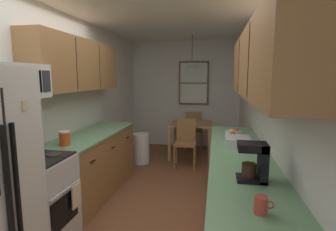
# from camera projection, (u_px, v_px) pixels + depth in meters

# --- Properties ---
(ground_plane) EXTENTS (12.00, 12.00, 0.00)m
(ground_plane) POSITION_uv_depth(u_px,v_px,m) (165.00, 188.00, 4.02)
(ground_plane) COLOR brown
(wall_left) EXTENTS (0.10, 9.00, 2.55)m
(wall_left) POSITION_uv_depth(u_px,v_px,m) (80.00, 104.00, 4.07)
(wall_left) COLOR silver
(wall_left) RESTS_ON ground
(wall_right) EXTENTS (0.10, 9.00, 2.55)m
(wall_right) POSITION_uv_depth(u_px,v_px,m) (261.00, 108.00, 3.59)
(wall_right) COLOR silver
(wall_right) RESTS_ON ground
(wall_back) EXTENTS (4.40, 0.10, 2.55)m
(wall_back) POSITION_uv_depth(u_px,v_px,m) (185.00, 94.00, 6.41)
(wall_back) COLOR silver
(wall_back) RESTS_ON ground
(ceiling_slab) EXTENTS (4.40, 9.00, 0.08)m
(ceiling_slab) POSITION_uv_depth(u_px,v_px,m) (165.00, 12.00, 3.64)
(ceiling_slab) COLOR white
(stove_range) EXTENTS (0.66, 0.63, 1.10)m
(stove_range) POSITION_uv_depth(u_px,v_px,m) (35.00, 202.00, 2.58)
(stove_range) COLOR silver
(stove_range) RESTS_ON ground
(microwave_over_range) EXTENTS (0.39, 0.56, 0.33)m
(microwave_over_range) POSITION_uv_depth(u_px,v_px,m) (15.00, 81.00, 2.42)
(microwave_over_range) COLOR white
(counter_left) EXTENTS (0.64, 1.92, 0.90)m
(counter_left) POSITION_uv_depth(u_px,v_px,m) (94.00, 163.00, 3.82)
(counter_left) COLOR olive
(counter_left) RESTS_ON ground
(upper_cabinets_left) EXTENTS (0.33, 2.00, 0.69)m
(upper_cabinets_left) POSITION_uv_depth(u_px,v_px,m) (78.00, 65.00, 3.59)
(upper_cabinets_left) COLOR olive
(counter_right) EXTENTS (0.64, 3.09, 0.90)m
(counter_right) POSITION_uv_depth(u_px,v_px,m) (239.00, 195.00, 2.79)
(counter_right) COLOR olive
(counter_right) RESTS_ON ground
(upper_cabinets_right) EXTENTS (0.33, 2.77, 0.65)m
(upper_cabinets_right) POSITION_uv_depth(u_px,v_px,m) (260.00, 63.00, 2.52)
(upper_cabinets_right) COLOR olive
(dining_table) EXTENTS (0.86, 0.79, 0.73)m
(dining_table) POSITION_uv_depth(u_px,v_px,m) (191.00, 129.00, 5.55)
(dining_table) COLOR #A87F51
(dining_table) RESTS_ON ground
(dining_chair_near) EXTENTS (0.41, 0.41, 0.90)m
(dining_chair_near) POSITION_uv_depth(u_px,v_px,m) (186.00, 140.00, 4.99)
(dining_chair_near) COLOR olive
(dining_chair_near) RESTS_ON ground
(dining_chair_far) EXTENTS (0.41, 0.41, 0.90)m
(dining_chair_far) POSITION_uv_depth(u_px,v_px,m) (194.00, 128.00, 6.15)
(dining_chair_far) COLOR olive
(dining_chair_far) RESTS_ON ground
(pendant_light) EXTENTS (0.27, 0.27, 0.66)m
(pendant_light) POSITION_uv_depth(u_px,v_px,m) (192.00, 65.00, 5.36)
(pendant_light) COLOR black
(back_window) EXTENTS (0.71, 0.05, 1.03)m
(back_window) POSITION_uv_depth(u_px,v_px,m) (194.00, 83.00, 6.26)
(back_window) COLOR brown
(trash_bin) EXTENTS (0.34, 0.34, 0.59)m
(trash_bin) POSITION_uv_depth(u_px,v_px,m) (141.00, 148.00, 5.20)
(trash_bin) COLOR white
(trash_bin) RESTS_ON ground
(storage_canister) EXTENTS (0.13, 0.13, 0.17)m
(storage_canister) POSITION_uv_depth(u_px,v_px,m) (65.00, 138.00, 3.06)
(storage_canister) COLOR #D84C19
(storage_canister) RESTS_ON counter_left
(dish_towel) EXTENTS (0.02, 0.16, 0.24)m
(dish_towel) POSITION_uv_depth(u_px,v_px,m) (77.00, 195.00, 2.66)
(dish_towel) COLOR beige
(coffee_maker) EXTENTS (0.22, 0.18, 0.30)m
(coffee_maker) POSITION_uv_depth(u_px,v_px,m) (256.00, 161.00, 2.00)
(coffee_maker) COLOR black
(coffee_maker) RESTS_ON counter_right
(mug_by_coffeemaker) EXTENTS (0.12, 0.08, 0.10)m
(mug_by_coffeemaker) POSITION_uv_depth(u_px,v_px,m) (233.00, 136.00, 3.33)
(mug_by_coffeemaker) COLOR #BF3F33
(mug_by_coffeemaker) RESTS_ON counter_right
(mug_spare) EXTENTS (0.12, 0.08, 0.10)m
(mug_spare) POSITION_uv_depth(u_px,v_px,m) (261.00, 205.00, 1.53)
(mug_spare) COLOR #BF3F33
(mug_spare) RESTS_ON counter_right
(fruit_bowl) EXTENTS (0.21, 0.21, 0.09)m
(fruit_bowl) POSITION_uv_depth(u_px,v_px,m) (233.00, 132.00, 3.60)
(fruit_bowl) COLOR silver
(fruit_bowl) RESTS_ON counter_right
(dish_rack) EXTENTS (0.28, 0.34, 0.10)m
(dish_rack) POSITION_uv_depth(u_px,v_px,m) (238.00, 141.00, 3.06)
(dish_rack) COLOR silver
(dish_rack) RESTS_ON counter_right
(table_serving_bowl) EXTENTS (0.17, 0.17, 0.06)m
(table_serving_bowl) POSITION_uv_depth(u_px,v_px,m) (190.00, 122.00, 5.46)
(table_serving_bowl) COLOR #4C7299
(table_serving_bowl) RESTS_ON dining_table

